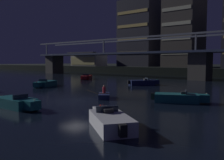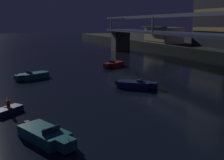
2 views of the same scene
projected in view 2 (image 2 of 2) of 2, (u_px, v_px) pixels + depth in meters
The scene contains 6 objects.
waterfront_pavilion at pixel (163, 35), 78.07m from camera, with size 12.40×7.40×4.70m.
speedboat_near_left at pixel (33, 76), 38.28m from camera, with size 3.25×5.01×1.16m.
speedboat_near_right at pixel (46, 135), 17.91m from camera, with size 4.96×3.37×1.16m.
speedboat_mid_right at pixel (136, 85), 32.72m from camera, with size 4.10×4.62×1.16m.
speedboat_far_right at pixel (114, 64), 48.80m from camera, with size 3.85×4.77×1.16m.
dinghy_with_paddler at pixel (8, 110), 23.61m from camera, with size 2.66×2.71×1.36m.
Camera 2 is at (25.19, 3.62, 7.75)m, focal length 43.05 mm.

